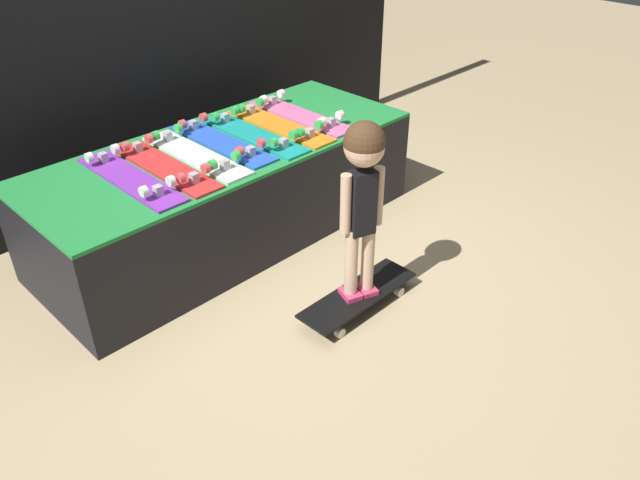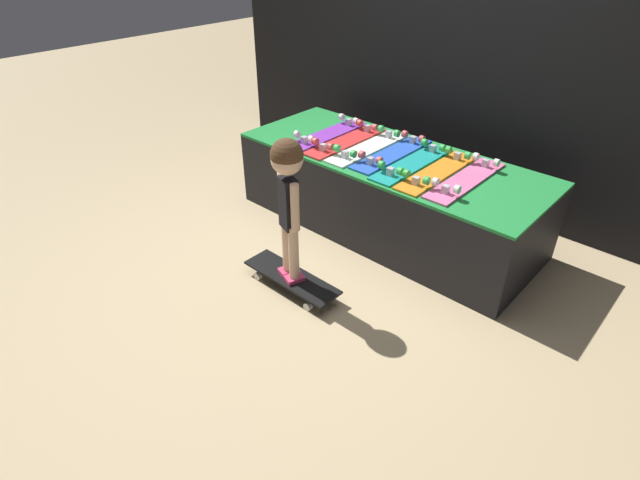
{
  "view_description": "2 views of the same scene",
  "coord_description": "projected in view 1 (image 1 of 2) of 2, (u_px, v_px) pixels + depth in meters",
  "views": [
    {
      "loc": [
        -1.91,
        -2.09,
        2.03
      ],
      "look_at": [
        -0.05,
        -0.24,
        0.34
      ],
      "focal_mm": 35.0,
      "sensor_mm": 36.0,
      "label": 1
    },
    {
      "loc": [
        1.86,
        -2.21,
        2.02
      ],
      "look_at": [
        0.04,
        -0.22,
        0.26
      ],
      "focal_mm": 28.0,
      "sensor_mm": 36.0,
      "label": 2
    }
  ],
  "objects": [
    {
      "name": "ground_plane",
      "position": [
        296.0,
        272.0,
        3.48
      ],
      "size": [
        16.0,
        16.0,
        0.0
      ],
      "primitive_type": "plane",
      "color": "tan"
    },
    {
      "name": "back_wall",
      "position": [
        130.0,
        17.0,
        3.68
      ],
      "size": [
        4.59,
        0.1,
        2.29
      ],
      "color": "black",
      "rests_on": "ground_plane"
    },
    {
      "name": "display_rack",
      "position": [
        228.0,
        191.0,
        3.66
      ],
      "size": [
        2.26,
        0.88,
        0.59
      ],
      "color": "black",
      "rests_on": "ground_plane"
    },
    {
      "name": "skateboard_purple_on_rack",
      "position": [
        130.0,
        177.0,
        3.13
      ],
      "size": [
        0.18,
        0.79,
        0.09
      ],
      "color": "purple",
      "rests_on": "display_rack"
    },
    {
      "name": "skateboard_red_on_rack",
      "position": [
        165.0,
        166.0,
        3.24
      ],
      "size": [
        0.18,
        0.79,
        0.09
      ],
      "color": "red",
      "rests_on": "display_rack"
    },
    {
      "name": "skateboard_white_on_rack",
      "position": [
        195.0,
        154.0,
        3.36
      ],
      "size": [
        0.18,
        0.79,
        0.09
      ],
      "color": "white",
      "rests_on": "display_rack"
    },
    {
      "name": "skateboard_blue_on_rack",
      "position": [
        221.0,
        141.0,
        3.5
      ],
      "size": [
        0.18,
        0.79,
        0.09
      ],
      "color": "blue",
      "rests_on": "display_rack"
    },
    {
      "name": "skateboard_teal_on_rack",
      "position": [
        253.0,
        133.0,
        3.59
      ],
      "size": [
        0.18,
        0.79,
        0.09
      ],
      "color": "teal",
      "rests_on": "display_rack"
    },
    {
      "name": "skateboard_orange_on_rack",
      "position": [
        279.0,
        124.0,
        3.71
      ],
      "size": [
        0.18,
        0.79,
        0.09
      ],
      "color": "orange",
      "rests_on": "display_rack"
    },
    {
      "name": "skateboard_pink_on_rack",
      "position": [
        301.0,
        114.0,
        3.84
      ],
      "size": [
        0.18,
        0.79,
        0.09
      ],
      "color": "pink",
      "rests_on": "display_rack"
    },
    {
      "name": "skateboard_on_floor",
      "position": [
        358.0,
        296.0,
        3.17
      ],
      "size": [
        0.69,
        0.21,
        0.09
      ],
      "color": "black",
      "rests_on": "ground_plane"
    },
    {
      "name": "child",
      "position": [
        363.0,
        179.0,
        2.81
      ],
      "size": [
        0.21,
        0.19,
        0.93
      ],
      "rotation": [
        0.0,
        0.0,
        -0.34
      ],
      "color": "#E03D6B",
      "rests_on": "skateboard_on_floor"
    }
  ]
}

